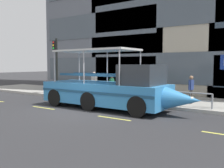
% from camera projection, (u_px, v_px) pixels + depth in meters
% --- Properties ---
extents(ground_plane, '(120.00, 120.00, 0.00)m').
position_uv_depth(ground_plane, '(81.00, 111.00, 13.15)').
color(ground_plane, '#2B2B2D').
extents(sidewalk, '(32.00, 4.80, 0.18)m').
position_uv_depth(sidewalk, '(134.00, 98.00, 17.73)').
color(sidewalk, '#99968E').
rests_on(sidewalk, ground_plane).
extents(curb_edge, '(32.00, 0.18, 0.18)m').
position_uv_depth(curb_edge, '(114.00, 102.00, 15.69)').
color(curb_edge, '#B2ADA3').
rests_on(curb_edge, ground_plane).
extents(lane_centreline, '(25.80, 0.12, 0.01)m').
position_uv_depth(lane_centreline, '(75.00, 112.00, 12.77)').
color(lane_centreline, '#DBD64C').
rests_on(lane_centreline, ground_plane).
extents(curb_guardrail, '(10.79, 0.09, 0.80)m').
position_uv_depth(curb_guardrail, '(123.00, 92.00, 15.70)').
color(curb_guardrail, gray).
rests_on(curb_guardrail, sidewalk).
extents(traffic_light_pole, '(0.24, 0.46, 4.25)m').
position_uv_depth(traffic_light_pole, '(56.00, 60.00, 19.34)').
color(traffic_light_pole, black).
rests_on(traffic_light_pole, sidewalk).
extents(duck_tour_boat, '(9.12, 2.49, 3.27)m').
position_uv_depth(duck_tour_boat, '(112.00, 90.00, 13.70)').
color(duck_tour_boat, '#388CD1').
rests_on(duck_tour_boat, ground_plane).
extents(pedestrian_near_bow, '(0.24, 0.46, 1.62)m').
position_uv_depth(pedestrian_near_bow, '(191.00, 87.00, 14.38)').
color(pedestrian_near_bow, '#47423D').
rests_on(pedestrian_near_bow, sidewalk).
extents(pedestrian_mid_left, '(0.44, 0.34, 1.75)m').
position_uv_depth(pedestrian_mid_left, '(124.00, 83.00, 16.34)').
color(pedestrian_mid_left, black).
rests_on(pedestrian_mid_left, sidewalk).
extents(pedestrian_mid_right, '(0.23, 0.43, 1.52)m').
position_uv_depth(pedestrian_mid_right, '(112.00, 84.00, 17.44)').
color(pedestrian_mid_right, '#47423D').
rests_on(pedestrian_mid_right, sidewalk).
extents(pedestrian_near_stern, '(0.49, 0.23, 1.71)m').
position_uv_depth(pedestrian_near_stern, '(94.00, 81.00, 18.61)').
color(pedestrian_near_stern, black).
rests_on(pedestrian_near_stern, sidewalk).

